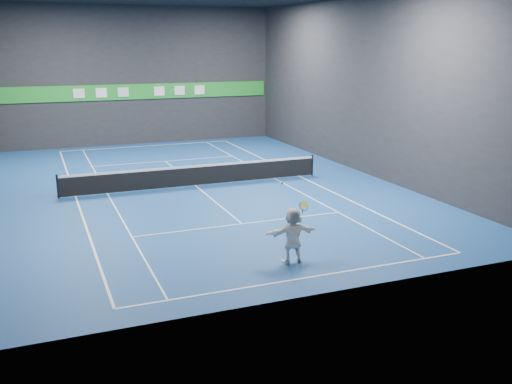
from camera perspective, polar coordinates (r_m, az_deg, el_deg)
name	(u,v)px	position (r m, az deg, el deg)	size (l,w,h in m)	color
ground	(196,186)	(27.29, -6.06, 0.62)	(26.00, 26.00, 0.00)	navy
wall_back	(140,76)	(39.24, -11.49, 11.28)	(18.00, 0.10, 9.00)	#242427
wall_front	(332,127)	(14.53, 7.60, 6.42)	(18.00, 0.10, 9.00)	#242427
wall_right	(363,85)	(30.23, 10.64, 10.44)	(0.10, 26.00, 9.00)	#242427
baseline_near	(308,278)	(16.69, 5.21, -8.51)	(10.98, 0.08, 0.01)	white
baseline_far	(147,146)	(38.65, -10.86, 4.55)	(10.98, 0.08, 0.01)	white
sideline_doubles_left	(76,197)	(26.42, -17.59, -0.45)	(0.08, 23.78, 0.01)	white
sideline_doubles_right	(299,176)	(29.19, 4.37, 1.58)	(0.08, 23.78, 0.01)	white
sideline_singles_left	(108,194)	(26.53, -14.63, -0.18)	(0.06, 23.78, 0.01)	white
sideline_singles_right	(275,179)	(28.63, 1.89, 1.35)	(0.06, 23.78, 0.01)	white
service_line_near	(242,224)	(21.42, -1.40, -3.19)	(8.23, 0.06, 0.01)	white
service_line_far	(165,161)	(33.36, -9.04, 3.07)	(8.23, 0.06, 0.01)	white
center_service_line	(196,186)	(27.29, -6.06, 0.62)	(0.06, 12.80, 0.01)	white
player	(293,235)	(17.52, 3.68, -4.32)	(1.61, 0.51, 1.74)	white
tennis_ball	(282,183)	(17.12, 2.64, 0.89)	(0.07, 0.07, 0.07)	#B5E025
tennis_net	(195,175)	(27.17, -6.09, 1.72)	(12.50, 0.10, 1.07)	black
sponsor_banner	(141,92)	(39.24, -11.40, 9.82)	(17.64, 0.11, 1.00)	green
tennis_racket	(303,208)	(17.47, 4.75, -1.60)	(0.43, 0.32, 0.72)	red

